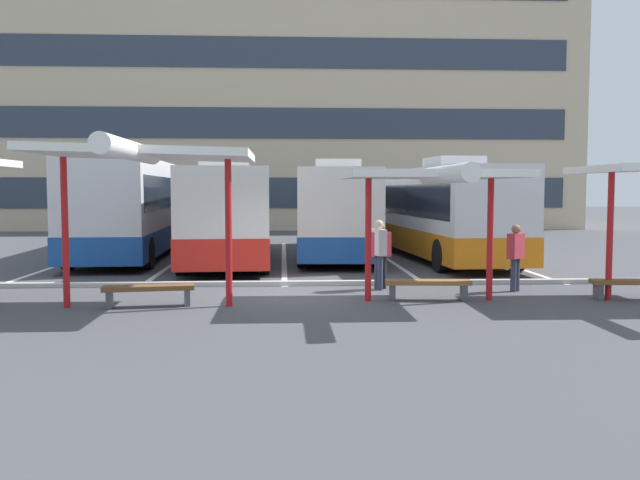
# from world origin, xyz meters

# --- Properties ---
(ground_plane) EXTENTS (160.00, 160.00, 0.00)m
(ground_plane) POSITION_xyz_m (0.00, 0.00, 0.00)
(ground_plane) COLOR #47474C
(terminal_building) EXTENTS (37.00, 14.05, 19.26)m
(terminal_building) POSITION_xyz_m (0.03, 32.36, 8.26)
(terminal_building) COLOR #C6B293
(terminal_building) RESTS_ON ground
(coach_bus_0) EXTENTS (3.03, 11.89, 3.81)m
(coach_bus_0) POSITION_xyz_m (-5.55, 9.79, 1.77)
(coach_bus_0) COLOR silver
(coach_bus_0) RESTS_ON ground
(coach_bus_1) EXTENTS (3.20, 11.25, 3.46)m
(coach_bus_1) POSITION_xyz_m (-1.98, 8.07, 1.58)
(coach_bus_1) COLOR silver
(coach_bus_1) RESTS_ON ground
(coach_bus_2) EXTENTS (3.21, 11.47, 3.50)m
(coach_bus_2) POSITION_xyz_m (1.97, 9.88, 1.61)
(coach_bus_2) COLOR silver
(coach_bus_2) RESTS_ON ground
(coach_bus_3) EXTENTS (3.27, 11.41, 3.54)m
(coach_bus_3) POSITION_xyz_m (5.57, 8.38, 1.62)
(coach_bus_3) COLOR silver
(coach_bus_3) RESTS_ON ground
(lane_stripe_0) EXTENTS (0.16, 14.00, 0.01)m
(lane_stripe_0) POSITION_xyz_m (-7.34, 8.50, 0.00)
(lane_stripe_0) COLOR white
(lane_stripe_0) RESTS_ON ground
(lane_stripe_1) EXTENTS (0.16, 14.00, 0.01)m
(lane_stripe_1) POSITION_xyz_m (-3.67, 8.50, 0.00)
(lane_stripe_1) COLOR white
(lane_stripe_1) RESTS_ON ground
(lane_stripe_2) EXTENTS (0.16, 14.00, 0.01)m
(lane_stripe_2) POSITION_xyz_m (0.00, 8.50, 0.00)
(lane_stripe_2) COLOR white
(lane_stripe_2) RESTS_ON ground
(lane_stripe_3) EXTENTS (0.16, 14.00, 0.01)m
(lane_stripe_3) POSITION_xyz_m (3.67, 8.50, 0.00)
(lane_stripe_3) COLOR white
(lane_stripe_3) RESTS_ON ground
(lane_stripe_4) EXTENTS (0.16, 14.00, 0.01)m
(lane_stripe_4) POSITION_xyz_m (7.34, 8.50, 0.00)
(lane_stripe_4) COLOR white
(lane_stripe_4) RESTS_ON ground
(waiting_shelter_1) EXTENTS (4.38, 5.25, 3.37)m
(waiting_shelter_1) POSITION_xyz_m (-2.87, -1.59, 3.14)
(waiting_shelter_1) COLOR red
(waiting_shelter_1) RESTS_ON ground
(bench_1) EXTENTS (1.93, 0.67, 0.45)m
(bench_1) POSITION_xyz_m (-2.87, -1.29, 0.34)
(bench_1) COLOR brown
(bench_1) RESTS_ON ground
(waiting_shelter_2) EXTENTS (3.72, 4.95, 2.94)m
(waiting_shelter_2) POSITION_xyz_m (3.19, -1.12, 2.73)
(waiting_shelter_2) COLOR red
(waiting_shelter_2) RESTS_ON ground
(bench_2) EXTENTS (1.92, 0.57, 0.45)m
(bench_2) POSITION_xyz_m (3.19, -0.76, 0.34)
(bench_2) COLOR brown
(bench_2) RESTS_ON ground
(bench_3) EXTENTS (1.77, 0.53, 0.45)m
(bench_3) POSITION_xyz_m (7.75, -0.92, 0.34)
(bench_3) COLOR brown
(bench_3) RESTS_ON ground
(platform_kerb) EXTENTS (44.00, 0.24, 0.12)m
(platform_kerb) POSITION_xyz_m (0.00, 1.72, 0.06)
(platform_kerb) COLOR #ADADA8
(platform_kerb) RESTS_ON ground
(waiting_passenger_0) EXTENTS (0.50, 0.47, 1.62)m
(waiting_passenger_0) POSITION_xyz_m (5.57, 0.42, 0.93)
(waiting_passenger_0) COLOR #33384C
(waiting_passenger_0) RESTS_ON ground
(waiting_passenger_1) EXTENTS (0.35, 0.54, 1.72)m
(waiting_passenger_1) POSITION_xyz_m (2.31, 0.88, 1.00)
(waiting_passenger_1) COLOR #33384C
(waiting_passenger_1) RESTS_ON ground
(waiting_passenger_2) EXTENTS (0.52, 0.36, 1.63)m
(waiting_passenger_2) POSITION_xyz_m (2.38, 1.04, 0.94)
(waiting_passenger_2) COLOR black
(waiting_passenger_2) RESTS_ON ground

